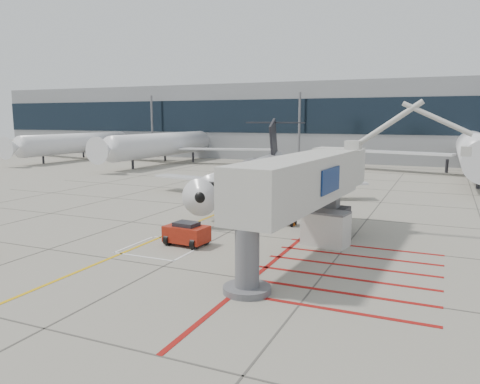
% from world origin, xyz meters
% --- Properties ---
extents(ground_plane, '(260.00, 260.00, 0.00)m').
position_xyz_m(ground_plane, '(0.00, 0.00, 0.00)').
color(ground_plane, gray).
rests_on(ground_plane, ground).
extents(regional_jet, '(25.97, 31.05, 7.44)m').
position_xyz_m(regional_jet, '(-3.50, 14.16, 3.72)').
color(regional_jet, silver).
rests_on(regional_jet, ground_plane).
extents(jet_bridge, '(10.21, 19.27, 7.46)m').
position_xyz_m(jet_bridge, '(5.94, 0.71, 3.73)').
color(jet_bridge, beige).
rests_on(jet_bridge, ground_plane).
extents(pushback_tug, '(2.71, 1.82, 1.51)m').
position_xyz_m(pushback_tug, '(-1.01, 0.18, 0.75)').
color(pushback_tug, '#9B1E0F').
rests_on(pushback_tug, ground_plane).
extents(baggage_cart, '(1.70, 1.12, 1.04)m').
position_xyz_m(baggage_cart, '(2.81, 7.77, 0.52)').
color(baggage_cart, '#535358').
rests_on(baggage_cart, ground_plane).
extents(ground_power_unit, '(2.89, 1.95, 2.13)m').
position_xyz_m(ground_power_unit, '(6.80, 3.48, 1.06)').
color(ground_power_unit, silver).
rests_on(ground_power_unit, ground_plane).
extents(cone_nose, '(0.31, 0.31, 0.43)m').
position_xyz_m(cone_nose, '(-2.77, 4.03, 0.22)').
color(cone_nose, orange).
rests_on(cone_nose, ground_plane).
extents(cone_side, '(0.38, 0.38, 0.52)m').
position_xyz_m(cone_side, '(3.37, 7.85, 0.26)').
color(cone_side, '#E65F0C').
rests_on(cone_side, ground_plane).
extents(terminal_building, '(180.00, 28.00, 14.00)m').
position_xyz_m(terminal_building, '(10.00, 70.00, 7.00)').
color(terminal_building, gray).
rests_on(terminal_building, ground_plane).
extents(terminal_glass_band, '(180.00, 0.10, 6.00)m').
position_xyz_m(terminal_glass_band, '(10.00, 55.95, 8.00)').
color(terminal_glass_band, black).
rests_on(terminal_glass_band, ground_plane).
extents(bg_aircraft_a, '(32.63, 36.26, 10.88)m').
position_xyz_m(bg_aircraft_a, '(-49.33, 46.00, 5.44)').
color(bg_aircraft_a, silver).
rests_on(bg_aircraft_a, ground_plane).
extents(bg_aircraft_b, '(34.75, 38.61, 11.58)m').
position_xyz_m(bg_aircraft_b, '(-30.36, 46.00, 5.79)').
color(bg_aircraft_b, silver).
rests_on(bg_aircraft_b, ground_plane).
extents(bg_aircraft_c, '(38.51, 42.79, 12.84)m').
position_xyz_m(bg_aircraft_c, '(16.70, 46.00, 6.42)').
color(bg_aircraft_c, silver).
rests_on(bg_aircraft_c, ground_plane).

